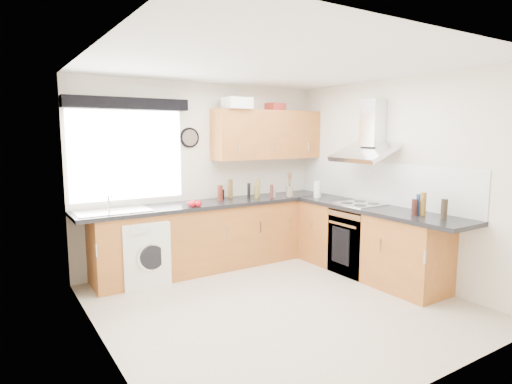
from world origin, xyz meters
TOP-DOWN VIEW (x-y plane):
  - ground_plane at (0.00, 0.00)m, footprint 3.60×3.60m
  - ceiling at (0.00, 0.00)m, footprint 3.60×3.60m
  - wall_back at (0.00, 1.80)m, footprint 3.60×0.02m
  - wall_front at (0.00, -1.80)m, footprint 3.60×0.02m
  - wall_left at (-1.80, 0.00)m, footprint 0.02×3.60m
  - wall_right at (1.80, 0.00)m, footprint 0.02×3.60m
  - window at (-1.05, 1.79)m, footprint 1.40×0.02m
  - window_blind at (-1.05, 1.70)m, footprint 1.50×0.18m
  - splashback at (1.79, 0.30)m, footprint 0.01×3.00m
  - base_cab_back at (-0.10, 1.51)m, footprint 3.00×0.58m
  - base_cab_corner at (1.50, 1.50)m, footprint 0.60×0.60m
  - base_cab_right at (1.51, 0.15)m, footprint 0.58×2.10m
  - worktop_back at (0.00, 1.50)m, footprint 3.60×0.62m
  - worktop_right at (1.50, 0.00)m, footprint 0.62×2.42m
  - sink at (-1.33, 1.50)m, footprint 0.84×0.46m
  - oven at (1.50, 0.30)m, footprint 0.56×0.58m
  - hob_plate at (1.50, 0.30)m, footprint 0.52×0.52m
  - extractor_hood at (1.60, 0.30)m, footprint 0.52×0.78m
  - upper_cabinets at (0.95, 1.62)m, footprint 1.70×0.35m
  - washing_machine at (-1.00, 1.40)m, footprint 0.63×0.61m
  - wall_clock at (-0.22, 1.76)m, footprint 0.27×0.04m
  - casserole at (0.38, 1.52)m, footprint 0.37×0.28m
  - storage_box at (1.14, 1.72)m, footprint 0.28×0.24m
  - utensil_pot at (1.15, 1.35)m, footprint 0.12×0.12m
  - kitchen_roll at (1.42, 1.05)m, footprint 0.13×0.13m
  - tomato_cluster at (-0.38, 1.30)m, footprint 0.19×0.19m
  - jar_0 at (0.83, 1.35)m, footprint 0.05×0.05m
  - jar_1 at (0.54, 1.49)m, footprint 0.04×0.04m
  - jar_2 at (0.36, 1.69)m, footprint 0.06×0.06m
  - jar_3 at (0.65, 1.46)m, footprint 0.06×0.06m
  - jar_4 at (0.22, 1.66)m, footprint 0.04×0.04m
  - jar_5 at (0.77, 1.61)m, footprint 0.07×0.07m
  - jar_6 at (0.91, 1.41)m, footprint 0.06×0.06m
  - jar_7 at (0.12, 1.56)m, footprint 0.07×0.07m
  - bottle_0 at (1.53, -0.61)m, footprint 0.07×0.07m
  - bottle_1 at (1.53, -0.56)m, footprint 0.07×0.07m
  - bottle_2 at (1.45, -0.56)m, footprint 0.06×0.06m
  - bottle_3 at (1.55, -0.86)m, footprint 0.07×0.07m

SIDE VIEW (x-z plane):
  - ground_plane at x=0.00m, z-range 0.00..0.00m
  - washing_machine at x=-1.00m, z-range 0.00..0.79m
  - oven at x=1.50m, z-range 0.00..0.85m
  - base_cab_back at x=-0.10m, z-range 0.00..0.86m
  - base_cab_corner at x=1.50m, z-range 0.00..0.86m
  - base_cab_right at x=1.51m, z-range 0.00..0.86m
  - worktop_back at x=0.00m, z-range 0.86..0.91m
  - worktop_right at x=1.50m, z-range 0.86..0.91m
  - hob_plate at x=1.50m, z-range 0.91..0.92m
  - tomato_cluster at x=-0.38m, z-range 0.91..0.98m
  - sink at x=-1.33m, z-range 0.90..1.00m
  - jar_6 at x=0.91m, z-range 0.91..1.03m
  - jar_4 at x=0.22m, z-range 0.91..1.04m
  - utensil_pot at x=1.15m, z-range 0.91..1.06m
  - jar_3 at x=0.65m, z-range 0.91..1.09m
  - bottle_2 at x=1.45m, z-range 0.91..1.09m
  - jar_0 at x=0.83m, z-range 0.91..1.10m
  - jar_7 at x=0.12m, z-range 0.91..1.12m
  - bottle_3 at x=1.55m, z-range 0.91..1.13m
  - jar_1 at x=0.54m, z-range 0.91..1.13m
  - kitchen_roll at x=1.42m, z-range 0.91..1.14m
  - bottle_1 at x=1.53m, z-range 0.91..1.15m
  - jar_5 at x=0.77m, z-range 0.91..1.16m
  - bottle_0 at x=1.53m, z-range 0.91..1.17m
  - jar_2 at x=0.36m, z-range 0.91..1.17m
  - splashback at x=1.79m, z-range 0.91..1.45m
  - wall_back at x=0.00m, z-range 0.00..2.50m
  - wall_front at x=0.00m, z-range 0.00..2.50m
  - wall_left at x=-1.80m, z-range 0.00..2.50m
  - wall_right at x=1.80m, z-range 0.00..2.50m
  - window at x=-1.05m, z-range 1.00..2.10m
  - wall_clock at x=-0.22m, z-range 1.63..1.90m
  - extractor_hood at x=1.60m, z-range 1.44..2.10m
  - upper_cabinets at x=0.95m, z-range 1.45..2.15m
  - window_blind at x=-1.05m, z-range 2.11..2.25m
  - storage_box at x=1.14m, z-range 2.15..2.26m
  - casserole at x=0.38m, z-range 2.15..2.30m
  - ceiling at x=0.00m, z-range 2.49..2.51m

